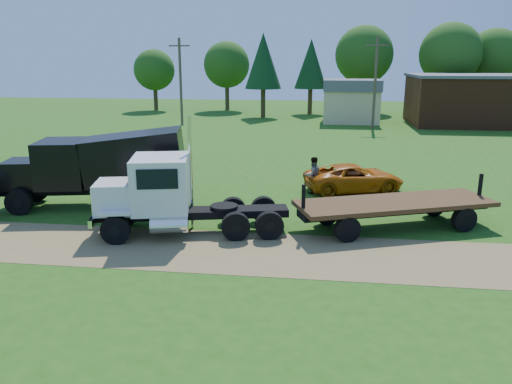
# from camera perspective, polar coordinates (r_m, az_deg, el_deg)

# --- Properties ---
(ground) EXTENTS (140.00, 140.00, 0.00)m
(ground) POSITION_cam_1_polar(r_m,az_deg,el_deg) (18.39, 4.57, -7.13)
(ground) COLOR #225211
(ground) RESTS_ON ground
(dirt_track) EXTENTS (120.00, 4.20, 0.01)m
(dirt_track) POSITION_cam_1_polar(r_m,az_deg,el_deg) (18.39, 4.57, -7.11)
(dirt_track) COLOR brown
(dirt_track) RESTS_ON ground
(white_semi_tractor) EXTENTS (7.99, 4.09, 4.71)m
(white_semi_tractor) POSITION_cam_1_polar(r_m,az_deg,el_deg) (20.35, -10.52, -0.36)
(white_semi_tractor) COLOR black
(white_semi_tractor) RESTS_ON ground
(black_dump_truck) EXTENTS (8.77, 4.17, 3.72)m
(black_dump_truck) POSITION_cam_1_polar(r_m,az_deg,el_deg) (24.80, -17.15, 3.01)
(black_dump_truck) COLOR black
(black_dump_truck) RESTS_ON ground
(orange_pickup) EXTENTS (5.76, 3.98, 1.46)m
(orange_pickup) POSITION_cam_1_polar(r_m,az_deg,el_deg) (27.26, 11.12, 1.61)
(orange_pickup) COLOR #C15C09
(orange_pickup) RESTS_ON ground
(flatbed_trailer) EXTENTS (8.61, 5.28, 2.12)m
(flatbed_trailer) POSITION_cam_1_polar(r_m,az_deg,el_deg) (21.63, 15.56, -1.68)
(flatbed_trailer) COLOR #3A2212
(flatbed_trailer) RESTS_ON ground
(spectator_b) EXTENTS (1.19, 1.10, 1.95)m
(spectator_b) POSITION_cam_1_polar(r_m,az_deg,el_deg) (26.41, 6.52, 1.91)
(spectator_b) COLOR #999999
(spectator_b) RESTS_ON ground
(brick_building) EXTENTS (15.40, 10.40, 5.30)m
(brick_building) POSITION_cam_1_polar(r_m,az_deg,el_deg) (59.73, 24.54, 9.59)
(brick_building) COLOR brown
(brick_building) RESTS_ON ground
(tan_shed) EXTENTS (6.20, 5.40, 4.70)m
(tan_shed) POSITION_cam_1_polar(r_m,az_deg,el_deg) (57.29, 10.81, 10.24)
(tan_shed) COLOR tan
(tan_shed) RESTS_ON ground
(utility_poles) EXTENTS (42.20, 0.28, 9.00)m
(utility_poles) POSITION_cam_1_polar(r_m,az_deg,el_deg) (52.34, 13.47, 12.19)
(utility_poles) COLOR #463828
(utility_poles) RESTS_ON ground
(tree_row) EXTENTS (57.41, 14.58, 11.36)m
(tree_row) POSITION_cam_1_polar(r_m,az_deg,el_deg) (67.83, 14.01, 14.47)
(tree_row) COLOR #362816
(tree_row) RESTS_ON ground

